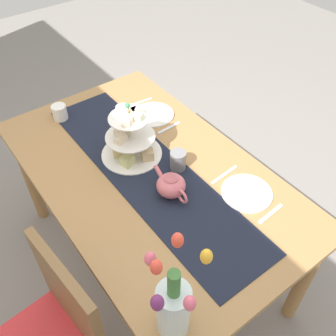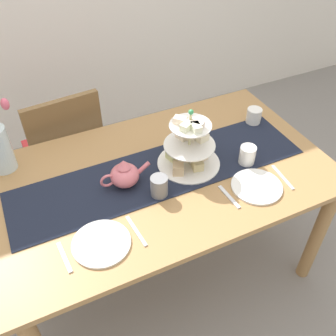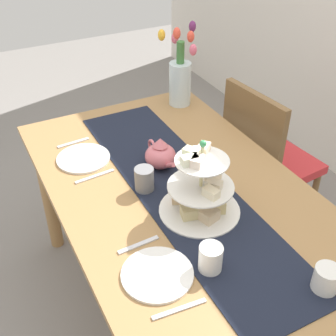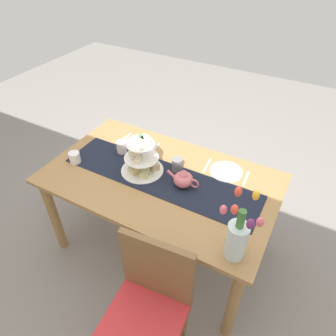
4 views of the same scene
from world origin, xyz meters
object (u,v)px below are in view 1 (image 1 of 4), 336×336
mug_grey (178,160)px  dinner_plate_left (247,193)px  teapot (171,185)px  dining_table (149,186)px  tiered_cake_stand (130,141)px  mug_white_text (123,114)px  knife_right (139,103)px  fork_right (169,128)px  tulip_vase (173,304)px  knife_left (224,175)px  cream_jug (60,113)px  dinner_plate_right (153,115)px  fork_left (271,214)px

mug_grey → dinner_plate_left: bearing=-154.9°
teapot → dining_table: bearing=0.0°
tiered_cake_stand → mug_white_text: 0.28m
dinner_plate_left → knife_right: bearing=0.0°
dining_table → teapot: 0.24m
teapot → fork_right: size_ratio=1.59×
tiered_cake_stand → teapot: size_ratio=1.28×
tiered_cake_stand → dining_table: bearing=-178.9°
knife_right → mug_white_text: 0.19m
tulip_vase → mug_white_text: bearing=-23.7°
mug_grey → knife_left: bearing=-138.9°
teapot → fork_right: (0.38, -0.27, -0.06)m
cream_jug → knife_left: bearing=-153.6°
tulip_vase → dinner_plate_right: tulip_vase is taller
knife_right → mug_white_text: mug_white_text is taller
dinner_plate_left → knife_right: 0.87m
cream_jug → knife_right: bearing=-107.3°
knife_right → dinner_plate_left: bearing=180.0°
cream_jug → mug_white_text: 0.35m
tiered_cake_stand → dinner_plate_right: 0.35m
tiered_cake_stand → knife_right: bearing=-38.4°
tulip_vase → fork_right: (0.85, -0.62, -0.15)m
fork_left → fork_right: same height
knife_right → teapot: bearing=157.9°
dinner_plate_right → knife_right: (0.15, 0.00, -0.00)m
dinner_plate_left → fork_left: bearing=180.0°
tiered_cake_stand → fork_right: (0.06, -0.27, -0.09)m
mug_white_text → teapot: bearing=169.0°
dinner_plate_left → fork_left: dinner_plate_left is taller
fork_left → dinner_plate_right: size_ratio=0.65×
dining_table → dinner_plate_left: (-0.38, -0.27, 0.11)m
fork_right → dinner_plate_right: bearing=0.0°
dining_table → fork_right: bearing=-53.4°
dining_table → tiered_cake_stand: bearing=1.1°
tulip_vase → dinner_plate_right: (1.00, -0.62, -0.15)m
dining_table → tiered_cake_stand: size_ratio=5.23×
dining_table → tulip_vase: 0.78m
teapot → knife_right: size_ratio=1.40×
knife_left → dinner_plate_right: size_ratio=0.74×
dining_table → dinner_plate_left: dinner_plate_left is taller
knife_left → cream_jug: bearing=26.4°
dinner_plate_left → knife_left: size_ratio=1.35×
fork_left → mug_white_text: (0.92, 0.16, 0.04)m
dinner_plate_right → fork_right: dinner_plate_right is taller
tiered_cake_stand → mug_white_text: size_ratio=3.20×
dining_table → cream_jug: bearing=13.9°
mug_grey → knife_right: bearing=-14.7°
dinner_plate_left → fork_right: size_ratio=1.53×
tiered_cake_stand → knife_right: size_ratio=1.79×
tiered_cake_stand → tulip_vase: size_ratio=0.72×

